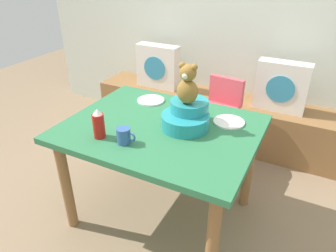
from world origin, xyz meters
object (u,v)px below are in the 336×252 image
at_px(ketchup_bottle, 99,124).
at_px(coffee_mug, 124,136).
at_px(dinner_plate_near, 151,100).
at_px(pillow_floral_left, 158,66).
at_px(infant_seat_teal, 187,116).
at_px(book_stack, 223,95).
at_px(teddy_bear, 188,85).
at_px(highchair, 218,112).
at_px(pillow_floral_right, 282,87).
at_px(dining_table, 161,140).
at_px(dinner_plate_far, 229,122).

distance_m(ketchup_bottle, coffee_mug, 0.17).
bearing_deg(coffee_mug, dinner_plate_near, 105.18).
distance_m(pillow_floral_left, ketchup_bottle, 1.55).
bearing_deg(dinner_plate_near, infant_seat_teal, -30.75).
height_order(pillow_floral_left, book_stack, pillow_floral_left).
distance_m(pillow_floral_left, teddy_bear, 1.44).
bearing_deg(highchair, ketchup_bottle, -109.88).
bearing_deg(ketchup_bottle, pillow_floral_right, 61.44).
xyz_separation_m(highchair, teddy_bear, (0.01, -0.72, 0.50)).
distance_m(book_stack, coffee_mug, 1.53).
bearing_deg(dining_table, pillow_floral_right, 65.33).
distance_m(book_stack, highchair, 0.45).
bearing_deg(pillow_floral_left, dining_table, -60.51).
relative_size(pillow_floral_right, ketchup_bottle, 2.38).
bearing_deg(pillow_floral_right, teddy_bear, -109.81).
height_order(coffee_mug, dinner_plate_far, coffee_mug).
height_order(book_stack, coffee_mug, coffee_mug).
relative_size(pillow_floral_right, highchair, 0.56).
height_order(infant_seat_teal, teddy_bear, teddy_bear).
height_order(dining_table, dinner_plate_near, dinner_plate_near).
bearing_deg(dinner_plate_near, dining_table, -50.92).
xyz_separation_m(pillow_floral_right, dinner_plate_near, (-0.80, -0.90, 0.07)).
height_order(pillow_floral_right, highchair, pillow_floral_right).
bearing_deg(coffee_mug, infant_seat_teal, 55.76).
relative_size(pillow_floral_left, ketchup_bottle, 2.38).
distance_m(coffee_mug, dinner_plate_near, 0.60).
bearing_deg(dinner_plate_near, dinner_plate_far, -6.15).
xyz_separation_m(pillow_floral_left, teddy_bear, (0.82, -1.13, 0.34)).
xyz_separation_m(book_stack, dinner_plate_far, (0.34, -0.99, 0.25)).
height_order(teddy_bear, dinner_plate_far, teddy_bear).
bearing_deg(highchair, dinner_plate_far, -66.41).
relative_size(ketchup_bottle, coffee_mug, 1.54).
bearing_deg(pillow_floral_right, dinner_plate_far, -100.66).
relative_size(dining_table, coffee_mug, 10.04).
xyz_separation_m(coffee_mug, dinner_plate_near, (-0.16, 0.58, -0.04)).
xyz_separation_m(teddy_bear, coffee_mug, (-0.23, -0.34, -0.23)).
relative_size(pillow_floral_right, dinner_plate_near, 2.20).
bearing_deg(pillow_floral_left, pillow_floral_right, 0.00).
xyz_separation_m(dining_table, infant_seat_teal, (0.14, 0.07, 0.18)).
bearing_deg(highchair, dining_table, -99.41).
bearing_deg(dinner_plate_near, coffee_mug, -74.82).
relative_size(teddy_bear, coffee_mug, 2.08).
relative_size(infant_seat_teal, coffee_mug, 2.75).
distance_m(pillow_floral_left, highchair, 0.92).
bearing_deg(dinner_plate_near, ketchup_bottle, -91.03).
relative_size(pillow_floral_left, dinner_plate_far, 2.20).
height_order(highchair, teddy_bear, teddy_bear).
distance_m(dinner_plate_near, dinner_plate_far, 0.62).
distance_m(pillow_floral_right, ketchup_bottle, 1.70).
relative_size(coffee_mug, dinner_plate_near, 0.60).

